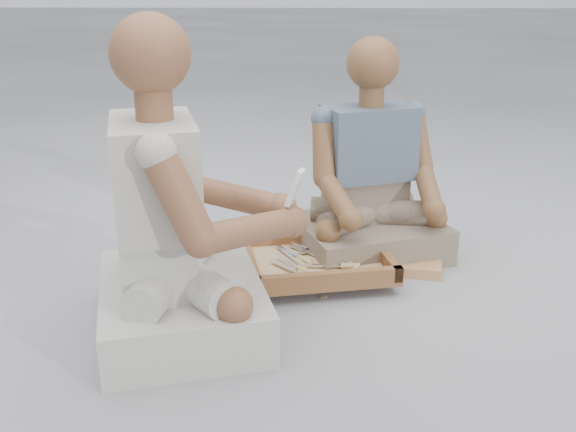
{
  "coord_description": "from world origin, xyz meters",
  "views": [
    {
      "loc": [
        0.08,
        -1.96,
        1.06
      ],
      "look_at": [
        0.02,
        0.13,
        0.3
      ],
      "focal_mm": 40.0,
      "sensor_mm": 36.0,
      "label": 1
    }
  ],
  "objects_px": {
    "carved_panel": "(364,250)",
    "tool_tray": "(316,261)",
    "companion": "(370,186)",
    "craftsman": "(176,231)"
  },
  "relations": [
    {
      "from": "craftsman",
      "to": "companion",
      "type": "distance_m",
      "value": 0.92
    },
    {
      "from": "carved_panel",
      "to": "tool_tray",
      "type": "distance_m",
      "value": 0.3
    },
    {
      "from": "carved_panel",
      "to": "companion",
      "type": "bearing_deg",
      "value": 42.95
    },
    {
      "from": "craftsman",
      "to": "companion",
      "type": "xyz_separation_m",
      "value": [
        0.66,
        0.63,
        -0.04
      ]
    },
    {
      "from": "carved_panel",
      "to": "tool_tray",
      "type": "relative_size",
      "value": 1.0
    },
    {
      "from": "carved_panel",
      "to": "companion",
      "type": "height_order",
      "value": "companion"
    },
    {
      "from": "craftsman",
      "to": "companion",
      "type": "height_order",
      "value": "craftsman"
    },
    {
      "from": "companion",
      "to": "carved_panel",
      "type": "bearing_deg",
      "value": 22.54
    },
    {
      "from": "carved_panel",
      "to": "companion",
      "type": "xyz_separation_m",
      "value": [
        0.02,
        0.01,
        0.27
      ]
    },
    {
      "from": "carved_panel",
      "to": "tool_tray",
      "type": "bearing_deg",
      "value": -131.64
    }
  ]
}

